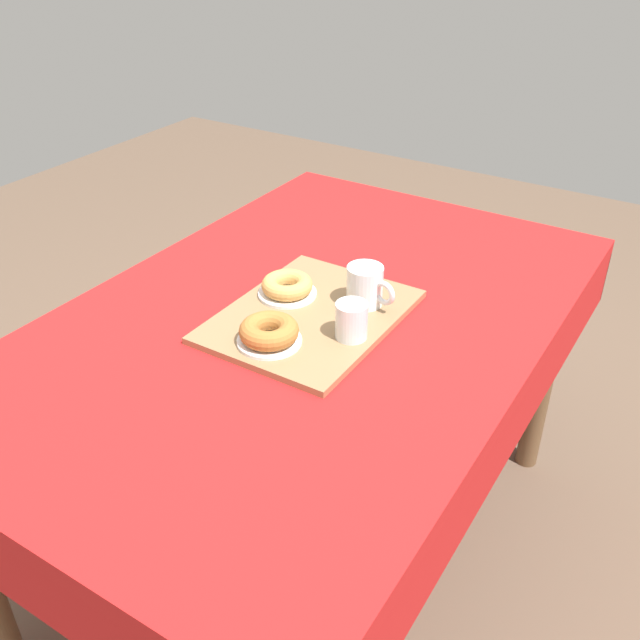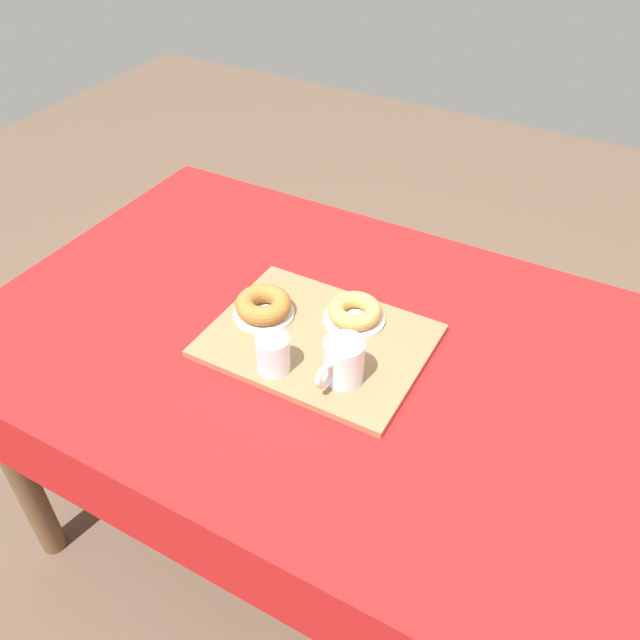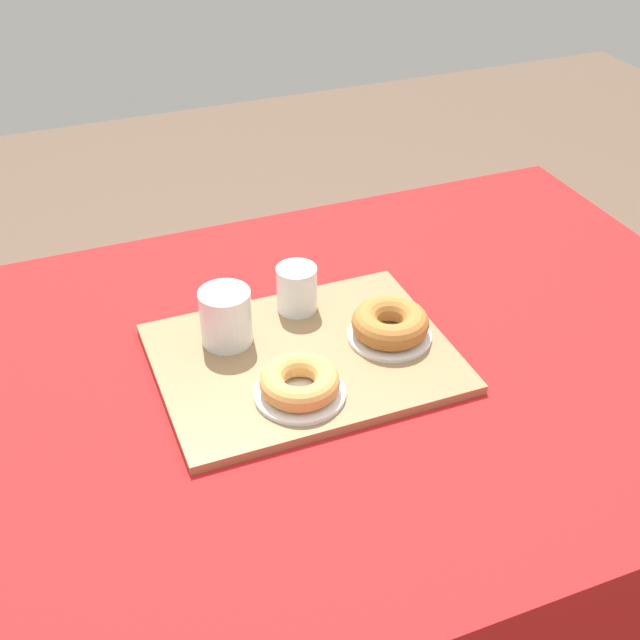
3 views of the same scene
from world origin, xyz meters
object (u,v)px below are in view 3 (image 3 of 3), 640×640
water_glass_near (297,291)px  tea_mug_left (226,317)px  sugar_donut_left (300,382)px  serving_tray (304,358)px  sugar_donut_right (390,323)px  donut_plate_left (300,393)px  donut_plate_right (389,336)px  dining_table (302,413)px

water_glass_near → tea_mug_left: bearing=-162.9°
water_glass_near → sugar_donut_left: bearing=-109.4°
serving_tray → sugar_donut_right: (0.14, -0.01, 0.04)m
donut_plate_left → sugar_donut_right: 0.19m
water_glass_near → donut_plate_right: water_glass_near is taller
serving_tray → donut_plate_right: 0.14m
serving_tray → tea_mug_left: 0.13m
tea_mug_left → water_glass_near: size_ratio=1.57×
sugar_donut_left → tea_mug_left: bearing=109.2°
donut_plate_right → tea_mug_left: bearing=159.5°
donut_plate_left → sugar_donut_left: 0.02m
tea_mug_left → serving_tray: bearing=-39.2°
dining_table → tea_mug_left: tea_mug_left is taller
donut_plate_right → sugar_donut_right: sugar_donut_right is taller
donut_plate_left → sugar_donut_right: sugar_donut_right is taller
donut_plate_left → donut_plate_right: (0.18, 0.08, 0.00)m
serving_tray → tea_mug_left: bearing=140.8°
sugar_donut_left → donut_plate_right: (0.18, 0.08, -0.02)m
dining_table → donut_plate_right: donut_plate_right is taller
water_glass_near → donut_plate_left: 0.22m
sugar_donut_left → water_glass_near: bearing=70.6°
water_glass_near → donut_plate_left: water_glass_near is taller
donut_plate_right → sugar_donut_right: (0.00, 0.00, 0.02)m
sugar_donut_right → sugar_donut_left: bearing=-156.3°
tea_mug_left → sugar_donut_left: (0.06, -0.17, -0.02)m
dining_table → donut_plate_right: 0.18m
water_glass_near → donut_plate_right: (0.10, -0.13, -0.03)m
tea_mug_left → water_glass_near: tea_mug_left is taller
serving_tray → sugar_donut_left: (-0.04, -0.09, 0.03)m
tea_mug_left → sugar_donut_left: bearing=-70.8°
donut_plate_right → sugar_donut_right: 0.02m
sugar_donut_right → serving_tray: bearing=176.2°
donut_plate_left → donut_plate_right: 0.19m
dining_table → donut_plate_left: 0.13m
tea_mug_left → sugar_donut_right: 0.25m
donut_plate_left → donut_plate_right: same height
tea_mug_left → donut_plate_right: 0.25m
serving_tray → sugar_donut_left: sugar_donut_left is taller
sugar_donut_left → donut_plate_right: sugar_donut_left is taller
tea_mug_left → sugar_donut_right: (0.23, -0.09, -0.01)m
donut_plate_right → serving_tray: bearing=176.2°
donut_plate_left → serving_tray: bearing=66.0°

